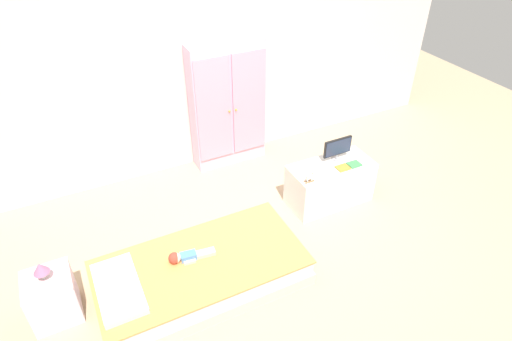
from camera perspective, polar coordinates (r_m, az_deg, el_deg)
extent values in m
cube|color=tan|center=(4.25, 1.24, -9.01)|extent=(10.00, 10.00, 0.02)
cube|color=silver|center=(4.75, -7.64, 15.41)|extent=(6.40, 0.05, 2.70)
cube|color=beige|center=(3.85, -7.07, -13.91)|extent=(1.73, 0.87, 0.12)
cube|color=silver|center=(3.76, -7.22, -12.63)|extent=(1.69, 0.83, 0.14)
cube|color=#EA934C|center=(3.70, -7.30, -11.85)|extent=(1.72, 0.86, 0.02)
cube|color=silver|center=(3.61, -17.59, -14.52)|extent=(0.32, 0.62, 0.05)
cube|color=#4C84C6|center=(3.71, -8.84, -11.04)|extent=(0.14, 0.10, 0.06)
cube|color=beige|center=(3.74, -6.68, -10.50)|extent=(0.16, 0.06, 0.04)
cube|color=beige|center=(3.72, -6.55, -10.88)|extent=(0.16, 0.06, 0.04)
cube|color=beige|center=(3.76, -8.99, -10.65)|extent=(0.10, 0.04, 0.03)
cube|color=beige|center=(3.68, -8.65, -11.80)|extent=(0.10, 0.04, 0.03)
sphere|color=beige|center=(3.69, -10.49, -11.22)|extent=(0.09, 0.09, 0.09)
sphere|color=#9E3D2D|center=(3.69, -10.67, -11.23)|extent=(0.10, 0.10, 0.10)
cube|color=silver|center=(3.86, -25.13, -14.82)|extent=(0.36, 0.36, 0.41)
cylinder|color=#B7B2AD|center=(3.71, -25.96, -12.70)|extent=(0.09, 0.09, 0.01)
cylinder|color=#B7B2AD|center=(3.68, -26.14, -12.26)|extent=(0.02, 0.02, 0.07)
cone|color=#E0668E|center=(3.63, -26.47, -11.39)|extent=(0.12, 0.12, 0.09)
cube|color=#EFADCC|center=(4.94, -3.77, 8.57)|extent=(0.84, 0.24, 1.46)
cube|color=#D298B3|center=(4.75, -5.51, 7.79)|extent=(0.39, 0.02, 1.20)
cube|color=#D298B3|center=(4.89, -0.90, 8.85)|extent=(0.39, 0.02, 1.20)
sphere|color=gold|center=(4.80, -3.50, 7.75)|extent=(0.02, 0.02, 0.02)
sphere|color=gold|center=(4.83, -2.62, 7.95)|extent=(0.02, 0.02, 0.02)
cube|color=silver|center=(4.59, 9.64, -1.65)|extent=(0.87, 0.41, 0.46)
cylinder|color=#99999E|center=(4.55, 10.46, 1.52)|extent=(0.10, 0.10, 0.01)
cylinder|color=#99999E|center=(4.54, 10.50, 1.84)|extent=(0.02, 0.02, 0.05)
cube|color=black|center=(4.47, 10.66, 3.08)|extent=(0.32, 0.02, 0.18)
cube|color=#28334C|center=(4.47, 10.76, 2.99)|extent=(0.30, 0.01, 0.16)
cube|color=#8E6642|center=(4.21, 6.86, -1.27)|extent=(0.10, 0.01, 0.01)
cube|color=#8E6642|center=(4.19, 7.07, -1.49)|extent=(0.10, 0.01, 0.01)
cube|color=white|center=(4.17, 7.01, -0.86)|extent=(0.07, 0.03, 0.04)
cylinder|color=white|center=(4.21, 7.17, -1.03)|extent=(0.01, 0.01, 0.02)
cylinder|color=white|center=(4.19, 7.32, -1.18)|extent=(0.01, 0.01, 0.02)
cylinder|color=white|center=(4.18, 6.64, -1.20)|extent=(0.01, 0.01, 0.02)
cylinder|color=white|center=(4.17, 6.79, -1.35)|extent=(0.01, 0.01, 0.02)
cylinder|color=white|center=(4.17, 7.36, -0.44)|extent=(0.02, 0.02, 0.02)
sphere|color=white|center=(4.16, 7.39, -0.21)|extent=(0.03, 0.03, 0.03)
cube|color=orange|center=(4.43, 11.31, 0.35)|extent=(0.13, 0.11, 0.02)
cube|color=#429E51|center=(4.51, 12.76, 0.81)|extent=(0.13, 0.11, 0.01)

